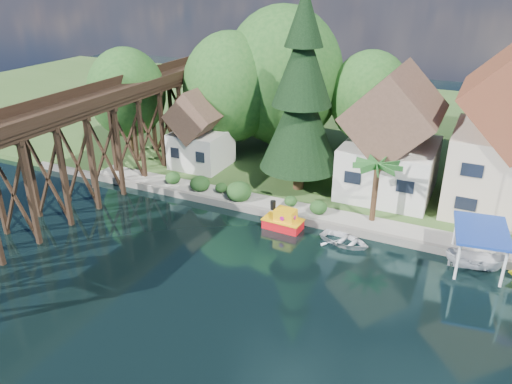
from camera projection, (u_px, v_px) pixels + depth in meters
ground at (231, 267)px, 33.88m from camera, size 140.00×140.00×0.00m
bank at (360, 129)px, 61.71m from camera, size 140.00×52.00×0.50m
seawall at (325, 225)px, 38.75m from camera, size 60.00×0.40×0.62m
promenade at (354, 221)px, 38.94m from camera, size 50.00×2.60×0.06m
trestle_bridge at (92, 139)px, 42.19m from camera, size 4.12×44.18×9.30m
house_left at (392, 142)px, 42.15m from camera, size 7.64×8.64×11.02m
house_center at (512, 140)px, 38.50m from camera, size 8.65×9.18×13.89m
shed at (201, 133)px, 48.52m from camera, size 5.09×5.40×7.85m
bg_trees at (343, 96)px, 47.93m from camera, size 49.90×13.30×10.57m
shrubs at (234, 189)px, 42.78m from camera, size 15.76×2.47×1.70m
conifer at (302, 98)px, 41.37m from camera, size 6.93×6.93×17.05m
palm_tree at (377, 167)px, 37.23m from camera, size 3.79×3.79×5.12m
tugboat at (283, 221)px, 38.66m from camera, size 3.12×1.81×2.21m
boat_white_a at (345, 239)px, 36.61m from camera, size 4.25×3.42×0.78m
boat_canopy at (477, 253)px, 33.12m from camera, size 4.02×5.17×3.08m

